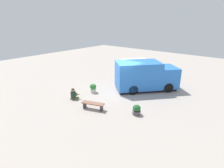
{
  "coord_description": "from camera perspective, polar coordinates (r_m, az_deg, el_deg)",
  "views": [
    {
      "loc": [
        8.0,
        -10.76,
        5.47
      ],
      "look_at": [
        0.37,
        -1.56,
        1.14
      ],
      "focal_mm": 28.49,
      "sensor_mm": 36.0,
      "label": 1
    }
  ],
  "objects": [
    {
      "name": "food_truck",
      "position": [
        14.77,
        10.55,
        2.44
      ],
      "size": [
        4.8,
        5.07,
        2.34
      ],
      "color": "blue",
      "rests_on": "ground_plane"
    },
    {
      "name": "plaza_bench",
      "position": [
        11.56,
        -6.13,
        -6.55
      ],
      "size": [
        1.54,
        0.89,
        0.45
      ],
      "color": "#8E604C",
      "rests_on": "ground_plane"
    },
    {
      "name": "ground_plane",
      "position": [
        14.48,
        2.84,
        -2.31
      ],
      "size": [
        40.0,
        40.0,
        0.0
      ],
      "primitive_type": "plane",
      "color": "#AEA298"
    },
    {
      "name": "planter_flowering_far",
      "position": [
        14.16,
        -6.08,
        -1.28
      ],
      "size": [
        0.51,
        0.51,
        0.72
      ],
      "color": "beige",
      "rests_on": "ground_plane"
    },
    {
      "name": "person_customer",
      "position": [
        13.23,
        -12.18,
        -3.35
      ],
      "size": [
        0.71,
        0.73,
        0.85
      ],
      "color": "olive",
      "rests_on": "ground_plane"
    },
    {
      "name": "planter_flowering_near",
      "position": [
        11.02,
        7.88,
        -8.21
      ],
      "size": [
        0.51,
        0.51,
        0.64
      ],
      "color": "#544950",
      "rests_on": "ground_plane"
    }
  ]
}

